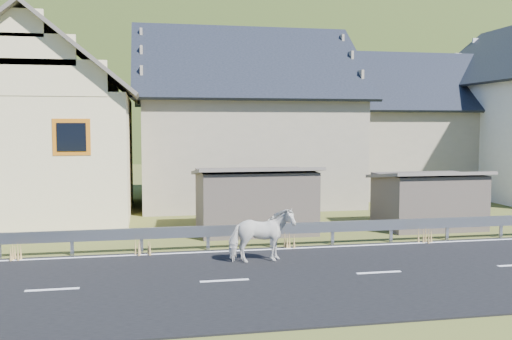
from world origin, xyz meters
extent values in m
plane|color=#46481E|center=(0.00, 0.00, 0.00)|extent=(160.00, 160.00, 0.00)
cube|color=black|center=(0.00, 0.00, 0.02)|extent=(60.00, 7.00, 0.04)
cube|color=silver|center=(0.00, 0.00, 0.04)|extent=(60.00, 6.60, 0.01)
cube|color=#93969B|center=(0.00, 3.68, 0.58)|extent=(28.00, 0.08, 0.34)
cube|color=#93969B|center=(-8.00, 3.70, 0.35)|extent=(0.10, 0.06, 0.70)
cube|color=#93969B|center=(-6.00, 3.70, 0.35)|extent=(0.10, 0.06, 0.70)
cube|color=#93969B|center=(-4.00, 3.70, 0.35)|extent=(0.10, 0.06, 0.70)
cube|color=#93969B|center=(-2.00, 3.70, 0.35)|extent=(0.10, 0.06, 0.70)
cube|color=#93969B|center=(0.00, 3.70, 0.35)|extent=(0.10, 0.06, 0.70)
cube|color=#93969B|center=(2.00, 3.70, 0.35)|extent=(0.10, 0.06, 0.70)
cube|color=#93969B|center=(4.00, 3.70, 0.35)|extent=(0.10, 0.06, 0.70)
cube|color=#93969B|center=(6.00, 3.70, 0.35)|extent=(0.10, 0.06, 0.70)
cube|color=#5F5349|center=(-2.00, 6.50, 1.10)|extent=(4.30, 3.30, 2.40)
cube|color=#5F5349|center=(4.50, 6.00, 1.00)|extent=(3.80, 2.90, 2.20)
cube|color=beige|center=(-10.00, 12.00, 2.50)|extent=(7.00, 9.00, 5.00)
cube|color=#C06612|center=(-8.40, 7.50, 3.40)|extent=(1.30, 0.12, 1.30)
cube|color=gray|center=(-12.00, 13.50, 6.56)|extent=(0.70, 0.70, 2.40)
cube|color=gray|center=(-1.00, 15.00, 2.50)|extent=(10.00, 9.00, 5.00)
cube|color=gray|center=(9.00, 17.00, 2.30)|extent=(9.00, 8.00, 4.60)
ellipsoid|color=#253312|center=(5.00, 180.00, -20.00)|extent=(440.00, 280.00, 260.00)
imported|color=silver|center=(-2.73, 1.70, 0.79)|extent=(0.95, 1.83, 1.49)
camera|label=1|loc=(-5.85, -13.51, 3.82)|focal=40.00mm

